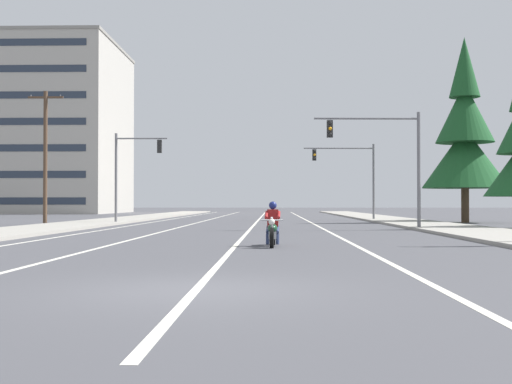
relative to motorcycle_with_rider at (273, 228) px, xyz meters
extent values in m
plane|color=#47474C|center=(-1.34, -10.93, -0.59)|extent=(400.00, 400.00, 0.00)
cube|color=beige|center=(-1.22, 34.07, -0.58)|extent=(0.16, 100.00, 0.01)
cube|color=beige|center=(-5.42, 34.07, -0.58)|extent=(0.16, 100.00, 0.01)
cube|color=beige|center=(2.74, 34.07, -0.58)|extent=(0.16, 100.00, 0.01)
cube|color=beige|center=(-8.86, 34.07, -0.58)|extent=(0.16, 100.00, 0.01)
cube|color=#9E998E|center=(9.51, 29.07, -0.52)|extent=(4.40, 110.00, 0.14)
cube|color=#9E998E|center=(-12.19, 29.07, -0.52)|extent=(4.40, 110.00, 0.14)
cylinder|color=black|center=(-0.02, -0.82, -0.27)|extent=(0.14, 0.64, 0.64)
cylinder|color=black|center=(0.02, 0.72, -0.27)|extent=(0.14, 0.64, 0.64)
cylinder|color=silver|center=(-0.02, -0.72, 0.05)|extent=(0.08, 0.33, 0.68)
sphere|color=white|center=(-0.03, -0.87, 0.23)|extent=(0.20, 0.20, 0.20)
cylinder|color=silver|center=(-0.02, -0.67, 0.28)|extent=(0.70, 0.07, 0.04)
ellipsoid|color=#143D23|center=(0.00, -0.17, 0.01)|extent=(0.34, 0.57, 0.28)
cube|color=silver|center=(0.00, -0.05, -0.22)|extent=(0.25, 0.45, 0.24)
cube|color=black|center=(0.01, 0.27, -0.05)|extent=(0.30, 0.53, 0.12)
cube|color=#143D23|center=(0.02, 0.67, 0.03)|extent=(0.21, 0.37, 0.08)
cylinder|color=silver|center=(-0.13, 0.35, -0.29)|extent=(0.10, 0.55, 0.08)
cube|color=maroon|center=(0.01, 0.23, 0.33)|extent=(0.37, 0.25, 0.56)
sphere|color=navy|center=(0.01, 0.21, 0.74)|extent=(0.26, 0.26, 0.26)
cylinder|color=navy|center=(0.14, 0.09, -0.05)|extent=(0.15, 0.44, 0.30)
cylinder|color=navy|center=(0.16, -0.09, -0.35)|extent=(0.11, 0.16, 0.35)
cylinder|color=maroon|center=(0.20, -0.04, 0.43)|extent=(0.12, 0.53, 0.27)
cylinder|color=navy|center=(-0.14, 0.09, -0.05)|extent=(0.15, 0.44, 0.30)
cylinder|color=navy|center=(-0.16, -0.08, -0.35)|extent=(0.11, 0.16, 0.35)
cylinder|color=maroon|center=(-0.20, -0.02, 0.43)|extent=(0.12, 0.53, 0.27)
cylinder|color=slate|center=(7.67, 13.61, 2.51)|extent=(0.18, 0.18, 6.20)
cylinder|color=slate|center=(4.91, 13.47, 5.26)|extent=(5.52, 0.37, 0.11)
cube|color=black|center=(2.99, 13.38, 4.71)|extent=(0.31, 0.25, 0.90)
sphere|color=black|center=(2.99, 13.22, 5.01)|extent=(0.18, 0.18, 0.18)
sphere|color=orange|center=(2.99, 13.22, 4.71)|extent=(0.18, 0.18, 0.18)
sphere|color=black|center=(2.99, 13.22, 4.41)|extent=(0.18, 0.18, 0.18)
cylinder|color=slate|center=(-10.78, 23.89, 2.51)|extent=(0.18, 0.18, 6.20)
cylinder|color=slate|center=(-9.02, 23.89, 5.26)|extent=(3.52, 0.11, 0.11)
cube|color=black|center=(-7.79, 23.89, 4.71)|extent=(0.30, 0.24, 0.90)
sphere|color=black|center=(-7.79, 24.05, 5.01)|extent=(0.18, 0.18, 0.18)
sphere|color=orange|center=(-7.79, 24.05, 4.71)|extent=(0.18, 0.18, 0.18)
sphere|color=black|center=(-7.79, 24.05, 4.41)|extent=(0.18, 0.18, 0.18)
cylinder|color=slate|center=(8.14, 32.62, 2.51)|extent=(0.18, 0.18, 6.20)
cylinder|color=slate|center=(5.31, 32.46, 5.26)|extent=(5.66, 0.44, 0.11)
cube|color=black|center=(3.33, 32.34, 4.71)|extent=(0.31, 0.26, 0.90)
sphere|color=black|center=(3.34, 32.18, 5.01)|extent=(0.18, 0.18, 0.18)
sphere|color=orange|center=(3.34, 32.18, 4.71)|extent=(0.18, 0.18, 0.18)
sphere|color=black|center=(3.34, 32.18, 4.41)|extent=(0.18, 0.18, 0.18)
cylinder|color=#4C3828|center=(-14.76, 21.21, 3.75)|extent=(0.26, 0.26, 8.68)
cube|color=#4C3828|center=(-14.76, 21.21, 7.69)|extent=(2.30, 0.12, 0.12)
cylinder|color=slate|center=(-15.73, 21.21, 7.79)|extent=(0.08, 0.08, 0.12)
cylinder|color=slate|center=(-13.80, 21.21, 7.79)|extent=(0.08, 0.08, 0.12)
cylinder|color=#4C3828|center=(13.84, 26.82, 0.66)|extent=(0.55, 0.55, 2.50)
cone|color=#194C23|center=(13.84, 26.82, 4.10)|extent=(6.10, 6.10, 4.37)
cone|color=#194C23|center=(13.84, 26.82, 7.38)|extent=(4.15, 4.15, 4.37)
cone|color=#194C23|center=(13.84, 26.82, 10.66)|extent=(2.20, 2.20, 4.37)
cube|color=#B2ADA3|center=(-31.86, 72.97, 11.21)|extent=(19.42, 21.56, 23.59)
cube|color=gray|center=(-31.86, 72.97, 23.20)|extent=(19.66, 21.80, 0.40)
cube|color=#283342|center=(-31.86, 62.16, 1.10)|extent=(16.31, 0.06, 0.90)
cube|color=#283342|center=(-31.86, 62.16, 4.47)|extent=(16.31, 0.06, 0.90)
cube|color=#283342|center=(-31.86, 62.16, 7.84)|extent=(16.31, 0.06, 0.90)
cube|color=#283342|center=(-31.86, 62.16, 11.21)|extent=(16.31, 0.06, 0.90)
cube|color=#283342|center=(-31.86, 62.16, 14.58)|extent=(16.31, 0.06, 0.90)
cube|color=#283342|center=(-31.86, 62.16, 17.95)|extent=(16.31, 0.06, 0.90)
cube|color=#283342|center=(-31.86, 62.16, 21.32)|extent=(16.31, 0.06, 0.90)
camera|label=1|loc=(0.03, -21.69, 0.81)|focal=46.95mm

